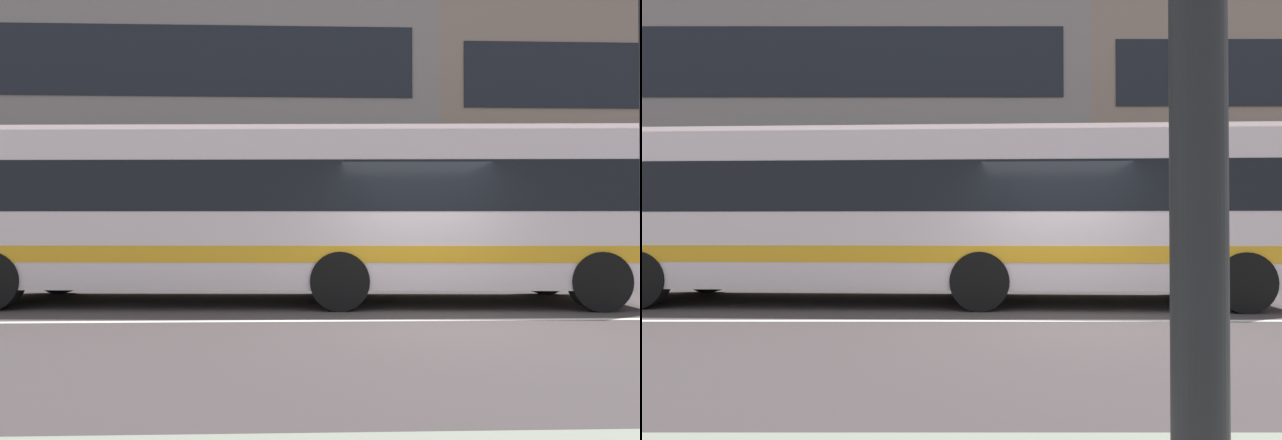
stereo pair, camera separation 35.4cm
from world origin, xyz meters
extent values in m
plane|color=#463D3E|center=(0.00, 0.00, 0.00)|extent=(160.00, 160.00, 0.00)
cube|color=silver|center=(0.00, 0.00, 0.00)|extent=(60.00, 0.16, 0.01)
cube|color=#3C6130|center=(-1.02, 5.74, 0.50)|extent=(19.22, 1.10, 0.99)
cube|color=gray|center=(-9.27, 15.40, 6.20)|extent=(24.41, 8.93, 12.39)
cube|color=black|center=(-9.27, 10.92, 7.19)|extent=(22.46, 0.04, 2.48)
cube|color=silver|center=(-1.99, 2.22, 1.70)|extent=(12.34, 3.16, 2.70)
cube|color=black|center=(-1.99, 2.22, 2.11)|extent=(11.60, 3.14, 0.86)
cube|color=gold|center=(-1.99, 2.22, 0.96)|extent=(12.09, 3.17, 0.28)
cube|color=silver|center=(-1.99, 2.22, 3.11)|extent=(11.83, 2.72, 0.12)
cylinder|color=black|center=(-7.04, 3.66, 0.50)|extent=(1.01, 0.33, 1.00)
cylinder|color=black|center=(-1.28, 1.00, 0.50)|extent=(1.01, 0.33, 1.00)
cylinder|color=black|center=(-1.17, 3.38, 0.50)|extent=(1.01, 0.33, 1.00)
cylinder|color=black|center=(3.06, 0.79, 0.50)|extent=(1.01, 0.33, 1.00)
cylinder|color=black|center=(3.18, 3.18, 0.50)|extent=(1.01, 0.33, 1.00)
camera|label=1|loc=(-1.93, -8.33, 1.40)|focal=31.18mm
camera|label=2|loc=(-1.57, -8.34, 1.40)|focal=31.18mm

